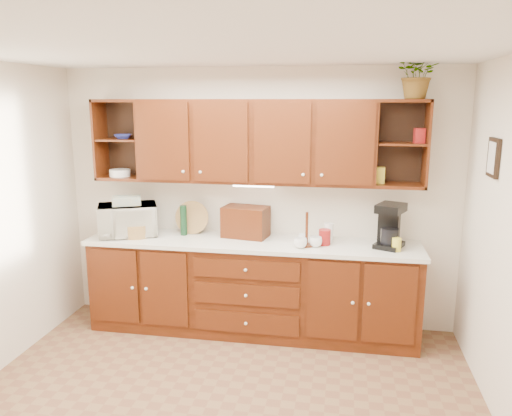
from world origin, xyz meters
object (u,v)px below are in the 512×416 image
at_px(microwave, 128,220).
at_px(coffee_maker, 390,226).
at_px(potted_plant, 419,74).
at_px(bread_box, 246,222).

xyz_separation_m(microwave, coffee_maker, (2.57, 0.04, 0.04)).
bearing_deg(coffee_maker, potted_plant, 45.13).
distance_m(microwave, coffee_maker, 2.57).
xyz_separation_m(coffee_maker, potted_plant, (0.18, 0.07, 1.37)).
distance_m(microwave, potted_plant, 3.09).
height_order(coffee_maker, potted_plant, potted_plant).
xyz_separation_m(microwave, potted_plant, (2.75, 0.11, 1.41)).
bearing_deg(coffee_maker, microwave, -155.58).
relative_size(microwave, coffee_maker, 1.38).
height_order(bread_box, potted_plant, potted_plant).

